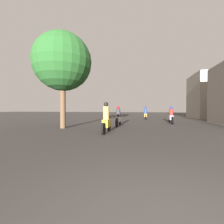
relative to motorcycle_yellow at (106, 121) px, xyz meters
name	(u,v)px	position (x,y,z in m)	size (l,w,h in m)	color
motorcycle_yellow	(106,121)	(0.00, 0.00, 0.00)	(0.60, 1.87, 1.66)	black
motorcycle_white	(118,118)	(0.10, 3.42, -0.06)	(0.60, 2.10, 1.52)	black
motorcycle_silver	(171,117)	(4.36, 6.16, -0.05)	(0.60, 2.11, 1.52)	black
motorcycle_orange	(145,114)	(2.25, 11.24, -0.03)	(0.60, 2.10, 1.61)	black
building_right_far	(216,96)	(11.46, 14.50, 2.30)	(5.83, 5.68, 5.92)	gray
street_tree	(63,62)	(-3.32, 1.33, 3.73)	(3.82, 3.82, 6.32)	brown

